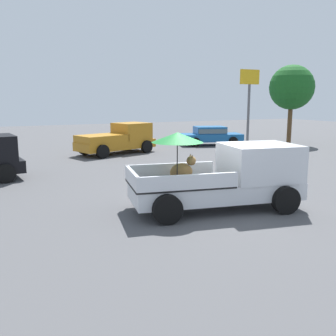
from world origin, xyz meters
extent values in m
plane|color=#4C4C4F|center=(0.00, 0.00, 0.00)|extent=(80.00, 80.00, 0.00)
cylinder|color=black|center=(1.90, 0.64, 0.40)|extent=(0.84, 0.42, 0.80)
cylinder|color=black|center=(1.54, -1.28, 0.40)|extent=(0.84, 0.42, 0.80)
cylinder|color=black|center=(-1.54, 1.28, 0.40)|extent=(0.84, 0.42, 0.80)
cylinder|color=black|center=(-1.90, -0.64, 0.40)|extent=(0.84, 0.42, 0.80)
cube|color=silver|center=(0.00, 0.00, 0.57)|extent=(5.25, 2.69, 0.50)
cube|color=silver|center=(1.38, -0.26, 1.36)|extent=(2.41, 2.21, 1.08)
cube|color=#4C606B|center=(2.36, -0.44, 1.56)|extent=(0.37, 1.70, 0.64)
cube|color=black|center=(-1.13, 0.21, 0.85)|extent=(3.09, 2.32, 0.06)
cube|color=silver|center=(-0.96, 1.12, 1.08)|extent=(2.77, 0.61, 0.40)
cube|color=silver|center=(-1.30, -0.69, 1.08)|extent=(2.77, 0.61, 0.40)
cube|color=silver|center=(-2.46, 0.46, 1.08)|extent=(0.44, 1.83, 0.40)
ellipsoid|color=olive|center=(-0.97, 0.36, 1.14)|extent=(0.73, 0.44, 0.52)
sphere|color=olive|center=(-0.67, 0.30, 1.46)|extent=(0.33, 0.33, 0.28)
cone|color=olive|center=(-0.66, 0.38, 1.60)|extent=(0.10, 0.10, 0.12)
cone|color=olive|center=(-0.69, 0.22, 1.60)|extent=(0.10, 0.10, 0.12)
cylinder|color=black|center=(-1.18, 0.20, 1.48)|extent=(0.03, 0.03, 1.20)
cone|color=#19722D|center=(-1.18, 0.20, 2.18)|extent=(1.70, 1.70, 0.28)
cylinder|color=black|center=(-5.48, 6.52, 0.38)|extent=(0.78, 0.34, 0.76)
cylinder|color=black|center=(2.14, 13.77, 0.38)|extent=(0.80, 0.48, 0.76)
cylinder|color=black|center=(2.73, 11.96, 0.38)|extent=(0.80, 0.48, 0.76)
cylinder|color=black|center=(-0.90, 12.79, 0.38)|extent=(0.80, 0.48, 0.76)
cylinder|color=black|center=(-0.32, 10.98, 0.38)|extent=(0.80, 0.48, 0.76)
cube|color=#B27219|center=(0.91, 12.38, 0.55)|extent=(5.12, 3.19, 0.50)
cube|color=#B27219|center=(2.06, 12.75, 1.30)|extent=(2.36, 2.30, 1.00)
cube|color=#B27219|center=(-0.04, 12.07, 1.00)|extent=(3.12, 2.54, 0.40)
cylinder|color=black|center=(9.90, 14.02, 0.33)|extent=(0.70, 0.40, 0.66)
cylinder|color=black|center=(9.40, 12.34, 0.33)|extent=(0.70, 0.40, 0.66)
cylinder|color=black|center=(7.31, 14.79, 0.33)|extent=(0.70, 0.40, 0.66)
cylinder|color=black|center=(6.81, 13.10, 0.33)|extent=(0.70, 0.40, 0.66)
cube|color=#195999|center=(8.35, 13.56, 0.55)|extent=(4.62, 2.90, 0.52)
cube|color=#195999|center=(8.26, 13.59, 1.05)|extent=(2.47, 2.13, 0.56)
cube|color=#4C606B|center=(8.26, 13.59, 1.05)|extent=(2.43, 2.19, 0.32)
cylinder|color=#59595B|center=(8.98, 10.20, 2.07)|extent=(0.16, 0.16, 4.15)
cube|color=gold|center=(8.98, 10.20, 4.60)|extent=(1.40, 0.12, 0.90)
cylinder|color=brown|center=(13.96, 11.78, 1.48)|extent=(0.32, 0.32, 2.96)
sphere|color=#19561E|center=(13.96, 11.78, 4.08)|extent=(3.18, 3.18, 3.18)
camera|label=1|loc=(-5.97, -9.14, 3.23)|focal=40.08mm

